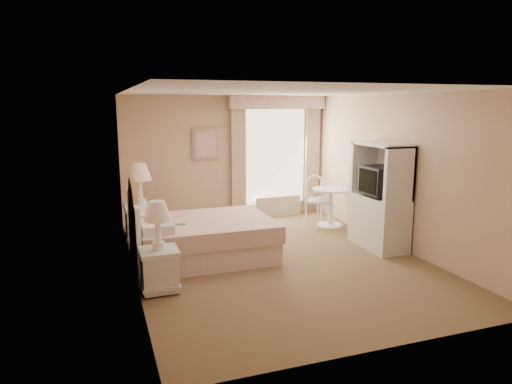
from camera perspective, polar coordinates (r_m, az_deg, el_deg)
name	(u,v)px	position (r m, az deg, el deg)	size (l,w,h in m)	color
room	(278,178)	(6.72, 2.72, 1.71)	(4.21, 5.51, 2.51)	brown
window	(277,152)	(9.54, 2.59, 4.98)	(2.05, 0.22, 2.51)	white
framed_art	(205,144)	(9.13, -6.36, 5.98)	(0.52, 0.04, 0.62)	tan
bed	(198,237)	(7.03, -7.32, -5.60)	(2.08, 1.58, 1.40)	#DF9691
nightstand_near	(159,258)	(5.89, -12.02, -8.09)	(0.47, 0.47, 1.14)	silver
nightstand_far	(141,213)	(8.02, -14.15, -2.54)	(0.55, 0.55, 1.34)	silver
round_table	(330,201)	(8.89, 9.27, -1.13)	(0.70, 0.70, 0.74)	white
cafe_chair	(318,196)	(8.89, 7.70, -0.56)	(0.56, 0.56, 0.99)	white
armoire	(380,204)	(7.70, 15.21, -1.52)	(0.52, 1.04, 1.73)	silver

